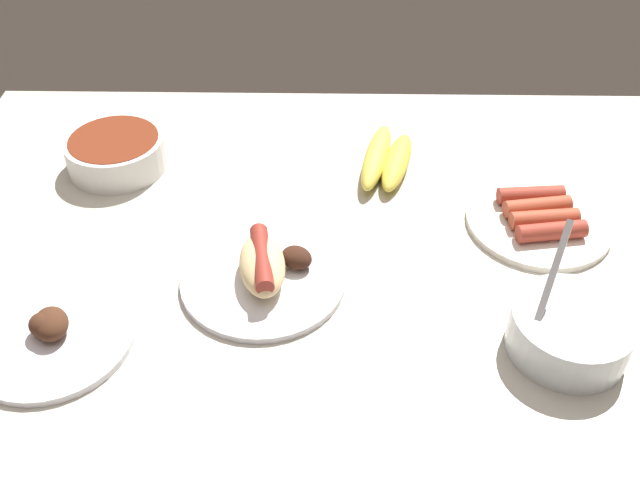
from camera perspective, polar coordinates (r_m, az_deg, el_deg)
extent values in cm
cube|color=beige|center=(101.26, -0.05, -1.73)|extent=(120.00, 90.00, 3.00)
ellipsoid|color=#E5D14C|center=(116.20, 4.51, 6.61)|extent=(7.42, 18.58, 3.76)
ellipsoid|color=gold|center=(115.77, 6.13, 6.18)|extent=(7.68, 16.41, 3.21)
cylinder|color=white|center=(96.05, -4.53, -3.13)|extent=(22.05, 22.05, 1.00)
ellipsoid|color=#E5C689|center=(94.20, -4.61, -1.95)|extent=(7.74, 12.65, 4.40)
cylinder|color=maroon|center=(93.39, -4.65, -1.41)|extent=(4.09, 11.51, 2.40)
ellipsoid|color=#381E14|center=(96.13, -1.87, -1.41)|extent=(5.67, 5.48, 2.80)
cylinder|color=white|center=(109.53, 16.97, 1.37)|extent=(20.97, 20.97, 1.00)
cylinder|color=#9E3828|center=(111.48, 16.40, 3.46)|extent=(9.96, 3.41, 2.57)
cylinder|color=#AD472D|center=(109.46, 16.89, 2.56)|extent=(10.07, 4.16, 2.57)
cylinder|color=#AD472D|center=(107.46, 17.40, 1.63)|extent=(10.01, 3.72, 2.57)
cylinder|color=#9E3828|center=(105.51, 17.93, 0.67)|extent=(10.06, 4.06, 2.57)
cylinder|color=white|center=(119.90, -15.89, 6.66)|extent=(15.69, 15.69, 5.26)
cylinder|color=maroon|center=(118.71, -16.08, 7.55)|extent=(14.12, 14.12, 1.00)
cylinder|color=silver|center=(91.10, 19.21, -6.93)|extent=(14.45, 14.45, 5.64)
cylinder|color=beige|center=(90.31, 19.37, -6.45)|extent=(12.71, 12.71, 2.54)
cube|color=#B7B7BC|center=(87.24, 17.75, -3.48)|extent=(5.36, 9.82, 13.05)
cylinder|color=white|center=(94.51, -20.53, -7.29)|extent=(20.18, 20.18, 1.00)
ellipsoid|color=#472819|center=(93.22, -20.94, -6.37)|extent=(5.44, 4.93, 3.15)
ellipsoid|color=#472819|center=(93.22, -20.61, -6.26)|extent=(5.78, 6.37, 3.17)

